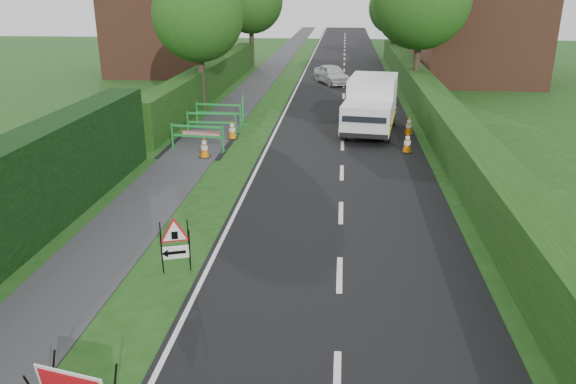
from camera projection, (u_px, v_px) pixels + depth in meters
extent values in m
plane|color=#194112|center=(214.00, 293.00, 11.21)|extent=(120.00, 120.00, 0.00)
cube|color=black|center=(344.00, 66.00, 43.70)|extent=(6.00, 90.00, 0.02)
cube|color=#2D2D30|center=(274.00, 65.00, 44.20)|extent=(2.00, 90.00, 0.02)
cube|color=#14380F|center=(213.00, 94.00, 32.23)|extent=(1.00, 24.00, 1.80)
cube|color=#14380F|center=(431.00, 122.00, 25.58)|extent=(1.20, 50.00, 1.50)
cube|color=brown|center=(166.00, 33.00, 39.22)|extent=(7.00, 7.00, 5.50)
cube|color=brown|center=(480.00, 38.00, 35.44)|extent=(7.00, 7.00, 5.50)
cube|color=brown|center=(456.00, 25.00, 48.44)|extent=(7.00, 7.00, 5.50)
cylinder|color=#2D2116|center=(202.00, 82.00, 28.01)|extent=(0.36, 0.36, 2.62)
sphere|color=#174412|center=(198.00, 15.00, 26.92)|extent=(4.40, 4.40, 4.40)
cylinder|color=#2D2116|center=(416.00, 70.00, 30.69)|extent=(0.36, 0.36, 2.97)
cylinder|color=#2D2116|center=(252.00, 48.00, 42.94)|extent=(0.36, 0.36, 2.80)
sphere|color=#174412|center=(251.00, 1.00, 41.76)|extent=(4.80, 4.80, 4.80)
cylinder|color=#2D2116|center=(393.00, 47.00, 45.74)|extent=(0.36, 0.36, 2.45)
sphere|color=#174412|center=(395.00, 8.00, 44.70)|extent=(4.20, 4.20, 4.20)
cylinder|color=black|center=(52.00, 381.00, 8.01)|extent=(0.10, 0.31, 0.88)
cylinder|color=black|center=(162.00, 253.00, 11.68)|extent=(0.13, 0.32, 1.06)
cylinder|color=black|center=(162.00, 248.00, 11.92)|extent=(0.13, 0.32, 1.06)
cylinder|color=black|center=(190.00, 250.00, 11.80)|extent=(0.13, 0.32, 1.06)
cylinder|color=black|center=(189.00, 245.00, 12.04)|extent=(0.13, 0.32, 1.06)
cube|color=white|center=(176.00, 252.00, 11.87)|extent=(0.57, 0.21, 0.29)
cube|color=black|center=(176.00, 253.00, 11.85)|extent=(0.40, 0.15, 0.07)
cone|color=black|center=(165.00, 254.00, 11.81)|extent=(0.18, 0.21, 0.17)
cube|color=black|center=(175.00, 235.00, 11.71)|extent=(0.13, 0.05, 0.17)
cube|color=silver|center=(373.00, 98.00, 23.98)|extent=(2.29, 3.28, 1.83)
cube|color=silver|center=(367.00, 118.00, 21.99)|extent=(2.14, 2.21, 1.12)
cube|color=black|center=(364.00, 116.00, 21.03)|extent=(1.68, 0.44, 0.51)
cube|color=yellow|center=(347.00, 118.00, 23.63)|extent=(0.65, 4.64, 0.23)
cube|color=yellow|center=(393.00, 120.00, 23.22)|extent=(0.65, 4.64, 0.23)
cube|color=black|center=(364.00, 136.00, 21.31)|extent=(1.85, 0.36, 0.19)
cylinder|color=black|center=(344.00, 131.00, 22.33)|extent=(0.33, 0.78, 0.76)
cylinder|color=black|center=(388.00, 133.00, 21.96)|extent=(0.33, 0.78, 0.76)
cylinder|color=black|center=(354.00, 115.00, 25.12)|extent=(0.33, 0.78, 0.76)
cylinder|color=black|center=(392.00, 117.00, 24.75)|extent=(0.33, 0.78, 0.76)
cube|color=black|center=(407.00, 152.00, 20.77)|extent=(0.38, 0.38, 0.04)
cone|color=orange|center=(407.00, 142.00, 20.63)|extent=(0.32, 0.32, 0.75)
cylinder|color=white|center=(407.00, 143.00, 20.65)|extent=(0.25, 0.25, 0.14)
cylinder|color=white|center=(408.00, 138.00, 20.58)|extent=(0.17, 0.17, 0.10)
cube|color=black|center=(408.00, 134.00, 23.28)|extent=(0.38, 0.38, 0.04)
cone|color=orange|center=(409.00, 125.00, 23.15)|extent=(0.32, 0.32, 0.75)
cylinder|color=white|center=(409.00, 126.00, 23.16)|extent=(0.25, 0.25, 0.14)
cylinder|color=white|center=(409.00, 121.00, 23.10)|extent=(0.17, 0.17, 0.10)
cube|color=black|center=(390.00, 124.00, 25.10)|extent=(0.38, 0.38, 0.04)
cone|color=orange|center=(390.00, 115.00, 24.96)|extent=(0.32, 0.32, 0.75)
cylinder|color=white|center=(390.00, 116.00, 24.97)|extent=(0.25, 0.25, 0.14)
cylinder|color=white|center=(390.00, 112.00, 24.91)|extent=(0.17, 0.17, 0.10)
cube|color=black|center=(205.00, 157.00, 20.15)|extent=(0.38, 0.38, 0.04)
cone|color=orange|center=(204.00, 146.00, 20.02)|extent=(0.32, 0.32, 0.75)
cylinder|color=white|center=(204.00, 147.00, 20.03)|extent=(0.25, 0.25, 0.14)
cylinder|color=white|center=(204.00, 142.00, 19.97)|extent=(0.17, 0.17, 0.10)
cube|color=black|center=(232.00, 138.00, 22.65)|extent=(0.38, 0.38, 0.04)
cone|color=orange|center=(232.00, 129.00, 22.51)|extent=(0.32, 0.32, 0.75)
cylinder|color=white|center=(232.00, 130.00, 22.52)|extent=(0.25, 0.25, 0.14)
cylinder|color=white|center=(232.00, 125.00, 22.46)|extent=(0.17, 0.17, 0.10)
cube|color=#198E34|center=(172.00, 136.00, 21.07)|extent=(0.06, 0.06, 1.00)
cube|color=#198E34|center=(223.00, 139.00, 20.68)|extent=(0.06, 0.06, 1.00)
cube|color=#198E34|center=(197.00, 126.00, 20.73)|extent=(1.99, 0.27, 0.08)
cube|color=#198E34|center=(197.00, 136.00, 20.86)|extent=(1.99, 0.27, 0.08)
cube|color=#198E34|center=(173.00, 148.00, 21.23)|extent=(0.10, 0.35, 0.04)
cube|color=#198E34|center=(224.00, 151.00, 20.84)|extent=(0.10, 0.35, 0.04)
cube|color=#198E34|center=(188.00, 123.00, 23.09)|extent=(0.05, 0.05, 1.00)
cube|color=#198E34|center=(236.00, 124.00, 22.90)|extent=(0.05, 0.05, 1.00)
cube|color=#198E34|center=(211.00, 114.00, 22.85)|extent=(2.00, 0.06, 0.08)
cube|color=#198E34|center=(212.00, 123.00, 22.98)|extent=(2.00, 0.06, 0.08)
cube|color=#198E34|center=(189.00, 134.00, 23.25)|extent=(0.06, 0.35, 0.04)
cube|color=#198E34|center=(236.00, 136.00, 23.06)|extent=(0.06, 0.35, 0.04)
cube|color=#198E34|center=(197.00, 113.00, 24.91)|extent=(0.05, 0.05, 1.00)
cube|color=#198E34|center=(241.00, 115.00, 24.58)|extent=(0.05, 0.05, 1.00)
cube|color=#198E34|center=(218.00, 105.00, 24.60)|extent=(2.00, 0.21, 0.08)
cube|color=#198E34|center=(219.00, 113.00, 24.73)|extent=(2.00, 0.21, 0.08)
cube|color=#198E34|center=(198.00, 124.00, 25.08)|extent=(0.09, 0.35, 0.04)
cube|color=#198E34|center=(241.00, 126.00, 24.74)|extent=(0.09, 0.35, 0.04)
cube|color=#198E34|center=(243.00, 114.00, 24.76)|extent=(0.06, 0.06, 1.00)
cube|color=#198E34|center=(243.00, 105.00, 26.63)|extent=(0.06, 0.06, 1.00)
cube|color=#198E34|center=(243.00, 100.00, 25.55)|extent=(0.39, 1.98, 0.08)
cube|color=#198E34|center=(243.00, 108.00, 25.68)|extent=(0.39, 1.98, 0.08)
cube|color=#198E34|center=(243.00, 125.00, 24.93)|extent=(0.36, 0.12, 0.04)
cube|color=#198E34|center=(243.00, 115.00, 26.80)|extent=(0.36, 0.12, 0.04)
cube|color=red|center=(202.00, 145.00, 21.72)|extent=(1.50, 0.07, 0.25)
imported|color=silver|center=(332.00, 74.00, 35.45)|extent=(2.73, 3.79, 1.20)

